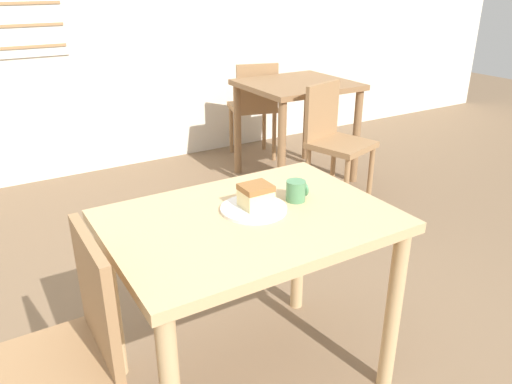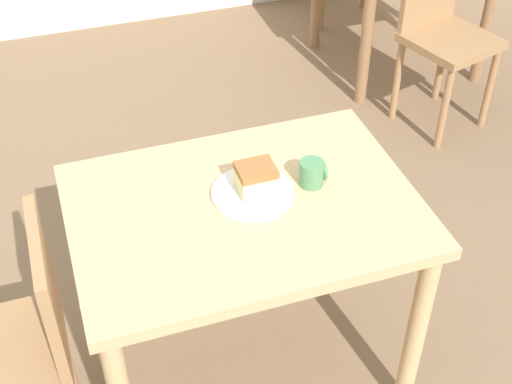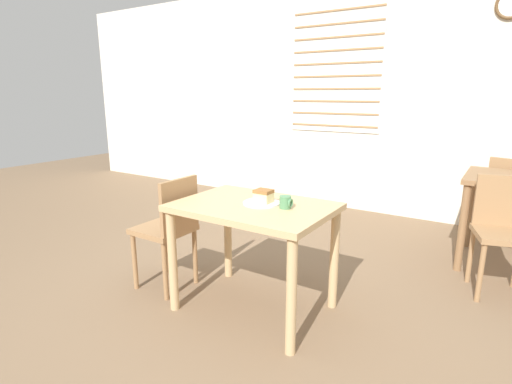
% 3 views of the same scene
% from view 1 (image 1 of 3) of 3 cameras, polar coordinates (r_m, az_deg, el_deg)
% --- Properties ---
extents(dining_table_near, '(1.00, 0.72, 0.74)m').
position_cam_1_polar(dining_table_near, '(1.82, -0.71, -6.10)').
color(dining_table_near, tan).
rests_on(dining_table_near, ground_plane).
extents(dining_table_far, '(0.80, 0.75, 0.78)m').
position_cam_1_polar(dining_table_far, '(3.95, 4.67, 10.43)').
color(dining_table_far, olive).
rests_on(dining_table_far, ground_plane).
extents(chair_near_window, '(0.38, 0.38, 0.86)m').
position_cam_1_polar(chair_near_window, '(1.65, -21.00, -17.43)').
color(chair_near_window, '#9E754C').
rests_on(chair_near_window, ground_plane).
extents(chair_far_corner, '(0.47, 0.47, 0.86)m').
position_cam_1_polar(chair_far_corner, '(3.52, 8.95, 5.97)').
color(chair_far_corner, '#9E754C').
rests_on(chair_far_corner, ground_plane).
extents(chair_far_opposite, '(0.47, 0.47, 0.86)m').
position_cam_1_polar(chair_far_opposite, '(4.42, -0.25, 9.85)').
color(chair_far_opposite, '#9E754C').
rests_on(chair_far_opposite, ground_plane).
extents(plate, '(0.24, 0.24, 0.01)m').
position_cam_1_polar(plate, '(1.81, -0.26, -1.92)').
color(plate, white).
rests_on(plate, dining_table_near).
extents(cake_slice, '(0.11, 0.10, 0.08)m').
position_cam_1_polar(cake_slice, '(1.80, -0.02, -0.40)').
color(cake_slice, beige).
rests_on(cake_slice, plate).
extents(coffee_mug, '(0.08, 0.07, 0.08)m').
position_cam_1_polar(coffee_mug, '(1.88, 4.65, 0.15)').
color(coffee_mug, '#4C8456').
rests_on(coffee_mug, dining_table_near).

